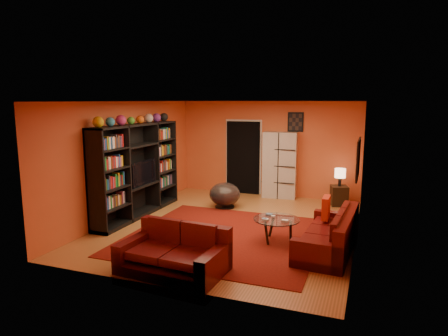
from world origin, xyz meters
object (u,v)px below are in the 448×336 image
at_px(table_lamp, 340,174).
at_px(entertainment_unit, 138,170).
at_px(bowl_chair, 225,194).
at_px(tv, 140,173).
at_px(side_table, 339,196).
at_px(sofa, 332,235).
at_px(storage_cabinet, 280,165).
at_px(coffee_table, 276,221).
at_px(loveseat, 176,252).

bearing_deg(table_lamp, entertainment_unit, -149.68).
bearing_deg(bowl_chair, tv, -141.14).
relative_size(tv, side_table, 1.92).
distance_m(sofa, storage_cabinet, 4.01).
distance_m(entertainment_unit, storage_cabinet, 3.87).
xyz_separation_m(tv, coffee_table, (3.33, -0.64, -0.60)).
distance_m(entertainment_unit, tv, 0.08).
relative_size(storage_cabinet, table_lamp, 4.02).
distance_m(entertainment_unit, loveseat, 3.36).
xyz_separation_m(coffee_table, side_table, (0.89, 3.11, -0.14)).
xyz_separation_m(entertainment_unit, sofa, (4.41, -0.76, -0.76)).
bearing_deg(loveseat, sofa, -49.33).
xyz_separation_m(loveseat, coffee_table, (1.18, 1.80, 0.11)).
height_order(storage_cabinet, side_table, storage_cabinet).
bearing_deg(sofa, table_lamp, 96.41).
xyz_separation_m(entertainment_unit, bowl_chair, (1.64, 1.30, -0.72)).
distance_m(loveseat, side_table, 5.32).
height_order(bowl_chair, table_lamp, table_lamp).
relative_size(tv, table_lamp, 2.17).
xyz_separation_m(storage_cabinet, table_lamp, (1.60, -0.31, -0.08)).
height_order(sofa, bowl_chair, sofa).
xyz_separation_m(loveseat, bowl_chair, (-0.57, 3.71, 0.05)).
bearing_deg(side_table, loveseat, -112.81).
xyz_separation_m(coffee_table, table_lamp, (0.89, 3.11, 0.42)).
bearing_deg(coffee_table, sofa, -7.86).
relative_size(entertainment_unit, side_table, 6.00).
bearing_deg(storage_cabinet, bowl_chair, -129.41).
distance_m(tv, storage_cabinet, 3.81).
height_order(sofa, loveseat, same).
bearing_deg(coffee_table, storage_cabinet, 101.87).
distance_m(sofa, coffee_table, 1.04).
bearing_deg(side_table, sofa, -87.48).
distance_m(tv, sofa, 4.48).
height_order(coffee_table, storage_cabinet, storage_cabinet).
bearing_deg(sofa, side_table, 96.41).
relative_size(loveseat, bowl_chair, 2.16).
bearing_deg(tv, loveseat, -138.56).
bearing_deg(bowl_chair, table_lamp, 24.41).
xyz_separation_m(entertainment_unit, side_table, (4.26, 2.49, -0.80)).
relative_size(sofa, bowl_chair, 2.72).
height_order(tv, side_table, tv).
distance_m(entertainment_unit, sofa, 4.54).
height_order(storage_cabinet, bowl_chair, storage_cabinet).
xyz_separation_m(coffee_table, storage_cabinet, (-0.72, 3.42, 0.50)).
relative_size(entertainment_unit, bowl_chair, 3.92).
height_order(tv, sofa, tv).
bearing_deg(entertainment_unit, coffee_table, -10.34).
bearing_deg(table_lamp, tv, -149.62).
xyz_separation_m(sofa, loveseat, (-2.21, -1.66, -0.00)).
bearing_deg(storage_cabinet, side_table, -15.86).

